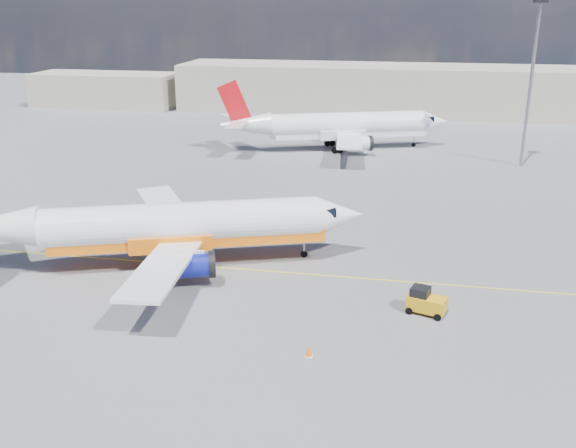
% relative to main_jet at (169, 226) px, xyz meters
% --- Properties ---
extents(ground, '(240.00, 240.00, 0.00)m').
position_rel_main_jet_xyz_m(ground, '(6.50, -2.79, -3.06)').
color(ground, '#5B5B60').
rests_on(ground, ground).
extents(taxi_line, '(70.00, 0.15, 0.01)m').
position_rel_main_jet_xyz_m(taxi_line, '(6.50, 0.21, -3.05)').
color(taxi_line, yellow).
rests_on(taxi_line, ground).
extents(terminal_main, '(70.00, 14.00, 8.00)m').
position_rel_main_jet_xyz_m(terminal_main, '(11.50, 72.21, 0.94)').
color(terminal_main, '#AEA696').
rests_on(terminal_main, ground).
extents(terminal_annex, '(26.00, 10.00, 6.00)m').
position_rel_main_jet_xyz_m(terminal_annex, '(-38.50, 69.21, -0.06)').
color(terminal_annex, '#AEA696').
rests_on(terminal_annex, ground).
extents(main_jet, '(30.11, 22.82, 9.17)m').
position_rel_main_jet_xyz_m(main_jet, '(0.00, 0.00, 0.00)').
color(main_jet, white).
rests_on(main_jet, ground).
extents(second_jet, '(30.53, 23.13, 9.30)m').
position_rel_main_jet_xyz_m(second_jet, '(7.92, 41.21, 0.04)').
color(second_jet, white).
rests_on(second_jet, ground).
extents(gse_tug, '(2.65, 2.08, 1.69)m').
position_rel_main_jet_xyz_m(gse_tug, '(18.45, -4.37, -2.26)').
color(gse_tug, black).
rests_on(gse_tug, ground).
extents(traffic_cone, '(0.45, 0.45, 0.63)m').
position_rel_main_jet_xyz_m(traffic_cone, '(12.07, -10.88, -2.75)').
color(traffic_cone, white).
rests_on(traffic_cone, ground).
extents(floodlight_mast, '(1.37, 1.37, 18.82)m').
position_rel_main_jet_xyz_m(floodlight_mast, '(30.08, 36.44, 8.23)').
color(floodlight_mast, gray).
rests_on(floodlight_mast, ground).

